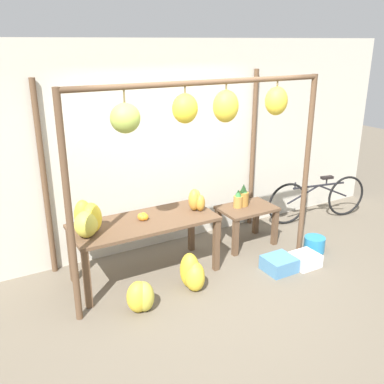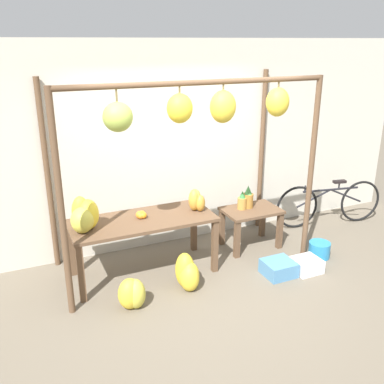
# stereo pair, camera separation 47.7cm
# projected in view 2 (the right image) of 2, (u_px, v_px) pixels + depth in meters

# --- Properties ---
(ground_plane) EXTENTS (20.00, 20.00, 0.00)m
(ground_plane) POSITION_uv_depth(u_px,v_px,m) (213.00, 295.00, 4.92)
(ground_plane) COLOR #665B4C
(shop_wall_back) EXTENTS (8.00, 0.08, 2.80)m
(shop_wall_back) POSITION_uv_depth(u_px,v_px,m) (163.00, 147.00, 5.80)
(shop_wall_back) COLOR beige
(shop_wall_back) RESTS_ON ground_plane
(stall_awning) EXTENTS (3.14, 1.31, 2.39)m
(stall_awning) POSITION_uv_depth(u_px,v_px,m) (196.00, 129.00, 4.75)
(stall_awning) COLOR brown
(stall_awning) RESTS_ON ground_plane
(display_table_main) EXTENTS (1.75, 0.74, 0.74)m
(display_table_main) POSITION_uv_depth(u_px,v_px,m) (143.00, 226.00, 5.19)
(display_table_main) COLOR brown
(display_table_main) RESTS_ON ground_plane
(display_table_side) EXTENTS (0.78, 0.54, 0.56)m
(display_table_side) POSITION_uv_depth(u_px,v_px,m) (251.00, 218.00, 5.96)
(display_table_side) COLOR brown
(display_table_side) RESTS_ON ground_plane
(banana_pile_on_table) EXTENTS (0.43, 0.44, 0.39)m
(banana_pile_on_table) POSITION_uv_depth(u_px,v_px,m) (84.00, 216.00, 4.80)
(banana_pile_on_table) COLOR yellow
(banana_pile_on_table) RESTS_ON display_table_main
(orange_pile) EXTENTS (0.13, 0.15, 0.09)m
(orange_pile) POSITION_uv_depth(u_px,v_px,m) (141.00, 215.00, 5.17)
(orange_pile) COLOR orange
(orange_pile) RESTS_ON display_table_main
(pineapple_cluster) EXTENTS (0.24, 0.15, 0.32)m
(pineapple_cluster) POSITION_uv_depth(u_px,v_px,m) (246.00, 199.00, 5.92)
(pineapple_cluster) COLOR #B27F38
(pineapple_cluster) RESTS_ON display_table_side
(banana_pile_ground_left) EXTENTS (0.34, 0.30, 0.36)m
(banana_pile_ground_left) POSITION_uv_depth(u_px,v_px,m) (132.00, 294.00, 4.64)
(banana_pile_ground_left) COLOR gold
(banana_pile_ground_left) RESTS_ON ground_plane
(banana_pile_ground_right) EXTENTS (0.31, 0.40, 0.44)m
(banana_pile_ground_right) POSITION_uv_depth(u_px,v_px,m) (188.00, 274.00, 4.99)
(banana_pile_ground_right) COLOR yellow
(banana_pile_ground_right) RESTS_ON ground_plane
(fruit_crate_white) EXTENTS (0.38, 0.35, 0.19)m
(fruit_crate_white) POSITION_uv_depth(u_px,v_px,m) (279.00, 268.00, 5.32)
(fruit_crate_white) COLOR #4C84B2
(fruit_crate_white) RESTS_ON ground_plane
(blue_bucket) EXTENTS (0.29, 0.29, 0.21)m
(blue_bucket) POSITION_uv_depth(u_px,v_px,m) (319.00, 250.00, 5.76)
(blue_bucket) COLOR teal
(blue_bucket) RESTS_ON ground_plane
(parked_bicycle) EXTENTS (1.76, 0.36, 0.72)m
(parked_bicycle) POSITION_uv_depth(u_px,v_px,m) (329.00, 203.00, 6.70)
(parked_bicycle) COLOR black
(parked_bicycle) RESTS_ON ground_plane
(papaya_pile) EXTENTS (0.26, 0.25, 0.28)m
(papaya_pile) POSITION_uv_depth(u_px,v_px,m) (196.00, 200.00, 5.37)
(papaya_pile) COLOR gold
(papaya_pile) RESTS_ON display_table_main
(fruit_crate_purple) EXTENTS (0.34, 0.31, 0.17)m
(fruit_crate_purple) POSITION_uv_depth(u_px,v_px,m) (306.00, 265.00, 5.41)
(fruit_crate_purple) COLOR silver
(fruit_crate_purple) RESTS_ON ground_plane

